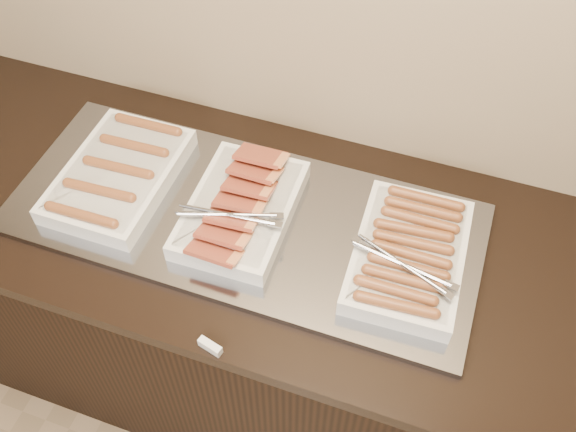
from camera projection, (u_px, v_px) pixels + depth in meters
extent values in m
cube|color=black|center=(259.00, 316.00, 2.01)|extent=(2.00, 0.70, 0.86)
cube|color=black|center=(253.00, 228.00, 1.66)|extent=(2.06, 0.76, 0.04)
cube|color=gray|center=(243.00, 218.00, 1.64)|extent=(1.20, 0.50, 0.02)
cube|color=silver|center=(119.00, 175.00, 1.68)|extent=(0.27, 0.40, 0.05)
cylinder|color=brown|center=(81.00, 215.00, 1.56)|extent=(0.18, 0.03, 0.03)
cylinder|color=brown|center=(99.00, 190.00, 1.61)|extent=(0.18, 0.03, 0.03)
cylinder|color=brown|center=(118.00, 167.00, 1.66)|extent=(0.18, 0.03, 0.03)
cylinder|color=brown|center=(134.00, 146.00, 1.71)|extent=(0.18, 0.03, 0.03)
cylinder|color=brown|center=(148.00, 125.00, 1.76)|extent=(0.18, 0.03, 0.03)
cube|color=silver|center=(241.00, 209.00, 1.61)|extent=(0.26, 0.38, 0.05)
cube|color=#A34C34|center=(216.00, 250.00, 1.50)|extent=(0.13, 0.09, 0.04)
cube|color=#A34C34|center=(225.00, 233.00, 1.53)|extent=(0.13, 0.09, 0.04)
cube|color=#A34C34|center=(233.00, 217.00, 1.56)|extent=(0.13, 0.10, 0.04)
cube|color=#A34C34|center=(241.00, 201.00, 1.58)|extent=(0.13, 0.10, 0.04)
cube|color=#A34C34|center=(250.00, 186.00, 1.61)|extent=(0.13, 0.09, 0.04)
cube|color=#A34C34|center=(254.00, 170.00, 1.64)|extent=(0.13, 0.09, 0.04)
cube|color=#A34C34|center=(260.00, 156.00, 1.67)|extent=(0.13, 0.09, 0.04)
cube|color=silver|center=(408.00, 256.00, 1.52)|extent=(0.27, 0.39, 0.05)
cylinder|color=brown|center=(396.00, 305.00, 1.40)|extent=(0.17, 0.04, 0.03)
cylinder|color=brown|center=(396.00, 290.00, 1.42)|extent=(0.17, 0.03, 0.03)
cylinder|color=brown|center=(403.00, 279.00, 1.44)|extent=(0.17, 0.03, 0.03)
cylinder|color=brown|center=(408.00, 267.00, 1.46)|extent=(0.17, 0.03, 0.03)
cylinder|color=brown|center=(411.00, 254.00, 1.48)|extent=(0.17, 0.03, 0.03)
cylinder|color=brown|center=(413.00, 242.00, 1.51)|extent=(0.17, 0.04, 0.03)
cylinder|color=brown|center=(414.00, 230.00, 1.53)|extent=(0.17, 0.04, 0.03)
cylinder|color=brown|center=(420.00, 220.00, 1.55)|extent=(0.17, 0.03, 0.03)
cylinder|color=brown|center=(423.00, 209.00, 1.57)|extent=(0.17, 0.03, 0.03)
cylinder|color=brown|center=(426.00, 199.00, 1.59)|extent=(0.17, 0.03, 0.03)
cube|color=silver|center=(210.00, 346.00, 1.41)|extent=(0.06, 0.03, 0.02)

